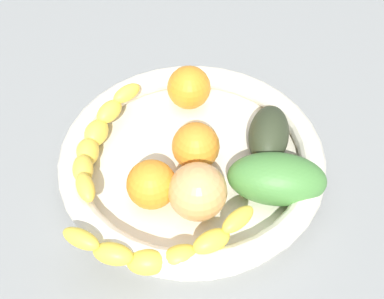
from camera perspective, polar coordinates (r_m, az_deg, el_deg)
The scene contains 10 objects.
kitchen_counter at distance 72.70cm, azimuth 0.00°, elevation -3.13°, with size 120.00×120.00×3.00cm, color gray.
fruit_bowl at distance 69.58cm, azimuth 0.00°, elevation -1.11°, with size 35.39×35.39×4.87cm.
banana_draped_left at distance 59.35cm, azimuth -3.22°, elevation -10.86°, with size 13.44×19.27×4.90cm.
banana_draped_right at distance 70.48cm, azimuth -10.41°, elevation 1.02°, with size 14.05×17.62×4.48cm.
orange_front at distance 68.38cm, azimuth 0.16°, elevation 0.59°, with size 6.36×6.36×6.36cm, color orange.
orange_mid_left at distance 76.12cm, azimuth -0.33°, elevation 6.83°, with size 6.38×6.38×6.38cm, color orange.
orange_mid_right at distance 64.44cm, azimuth -4.47°, elevation -3.84°, with size 6.26×6.26×6.26cm, color orange.
avocado_dark at distance 70.87cm, azimuth 8.42°, elevation 1.60°, with size 9.83×5.44×5.77cm, color #313A24.
peach_blush at distance 62.97cm, azimuth 0.63°, elevation -4.65°, with size 7.26×7.26×7.26cm, color #E8A661.
mango_green at distance 65.53cm, azimuth 9.29°, elevation -3.21°, with size 12.39×6.95×6.39cm, color #48873C.
Camera 1 is at (33.82, -28.89, 59.01)cm, focal length 48.57 mm.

